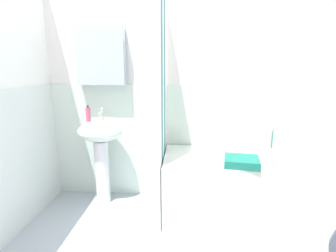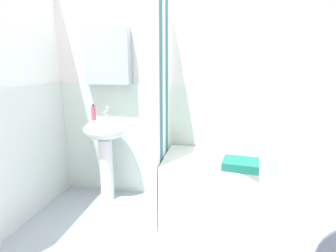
# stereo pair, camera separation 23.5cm
# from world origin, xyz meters

# --- Properties ---
(wall_back_tiled) EXTENTS (3.60, 0.18, 2.40)m
(wall_back_tiled) POSITION_xyz_m (-0.06, 1.26, 1.14)
(wall_back_tiled) COLOR white
(wall_back_tiled) RESTS_ON ground_plane
(sink) EXTENTS (0.44, 0.34, 0.85)m
(sink) POSITION_xyz_m (-0.98, 1.03, 0.62)
(sink) COLOR white
(sink) RESTS_ON ground_plane
(faucet) EXTENTS (0.03, 0.12, 0.12)m
(faucet) POSITION_xyz_m (-0.98, 1.11, 0.91)
(faucet) COLOR silver
(faucet) RESTS_ON sink
(soap_dispenser) EXTENTS (0.05, 0.05, 0.16)m
(soap_dispenser) POSITION_xyz_m (-1.09, 1.04, 0.92)
(soap_dispenser) COLOR #C74E6F
(soap_dispenser) RESTS_ON sink
(bathtub) EXTENTS (1.44, 0.69, 0.57)m
(bathtub) POSITION_xyz_m (0.39, 0.88, 0.29)
(bathtub) COLOR white
(bathtub) RESTS_ON ground_plane
(shower_curtain) EXTENTS (0.01, 0.69, 2.00)m
(shower_curtain) POSITION_xyz_m (-0.34, 0.88, 1.00)
(shower_curtain) COLOR white
(shower_curtain) RESTS_ON ground_plane
(conditioner_bottle) EXTENTS (0.07, 0.07, 0.15)m
(conditioner_bottle) POSITION_xyz_m (1.01, 1.17, 0.64)
(conditioner_bottle) COLOR white
(conditioner_bottle) RESTS_ON bathtub
(shampoo_bottle) EXTENTS (0.07, 0.07, 0.15)m
(shampoo_bottle) POSITION_xyz_m (0.89, 1.17, 0.65)
(shampoo_bottle) COLOR gold
(shampoo_bottle) RESTS_ON bathtub
(lotion_bottle) EXTENTS (0.06, 0.06, 0.19)m
(lotion_bottle) POSITION_xyz_m (0.75, 1.16, 0.66)
(lotion_bottle) COLOR #29744D
(lotion_bottle) RESTS_ON bathtub
(towel_folded) EXTENTS (0.32, 0.29, 0.07)m
(towel_folded) POSITION_xyz_m (0.33, 0.66, 0.61)
(towel_folded) COLOR #1B6C5B
(towel_folded) RESTS_ON bathtub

